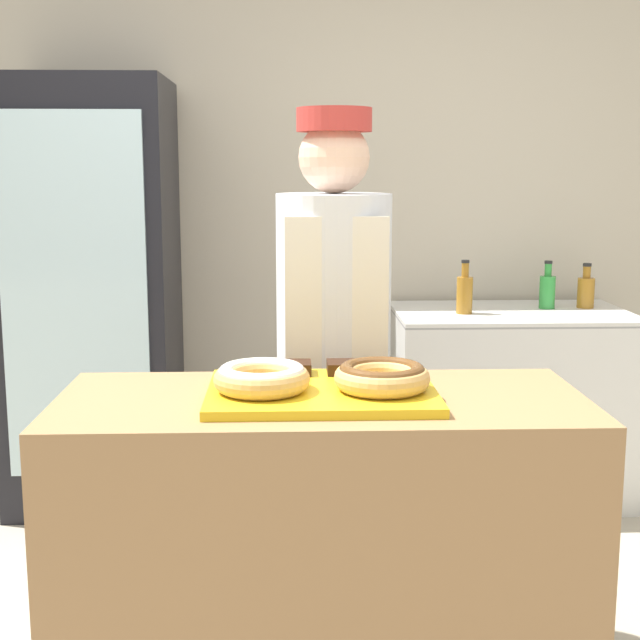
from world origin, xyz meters
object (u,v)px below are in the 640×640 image
brownie_back_left (295,368)px  bottle_green (547,290)px  baker_person (334,362)px  bottle_amber_b (465,293)px  donut_light_glaze (262,377)px  donut_chocolate_glaze (382,376)px  beverage_fridge (92,296)px  serving_tray (322,392)px  bottle_amber (586,291)px  brownie_back_right (343,367)px  chest_freezer (508,402)px

brownie_back_left → bottle_green: bottle_green is taller
baker_person → bottle_amber_b: size_ratio=7.03×
donut_light_glaze → donut_chocolate_glaze: 0.30m
beverage_fridge → serving_tray: bearing=-61.5°
bottle_amber → bottle_amber_b: bottle_amber_b is taller
beverage_fridge → donut_light_glaze: bearing=-65.8°
donut_light_glaze → beverage_fridge: (-0.79, 1.76, -0.05)m
brownie_back_left → bottle_green: bearing=54.6°
beverage_fridge → bottle_green: beverage_fridge is taller
serving_tray → bottle_amber: 2.23m
donut_light_glaze → brownie_back_left: size_ratio=2.74×
brownie_back_right → bottle_amber: (1.22, 1.66, -0.03)m
brownie_back_left → chest_freezer: 1.94m
donut_light_glaze → bottle_amber: 2.34m
serving_tray → brownie_back_left: size_ratio=6.52×
bottle_amber → donut_chocolate_glaze: bearing=-121.6°
serving_tray → brownie_back_right: 0.17m
serving_tray → bottle_amber_b: (0.70, 1.68, 0.01)m
donut_light_glaze → beverage_fridge: 1.93m
bottle_amber → bottle_amber_b: 0.60m
bottle_amber → brownie_back_right: bearing=-126.4°
baker_person → bottle_green: 1.62m
brownie_back_right → bottle_green: size_ratio=0.40×
brownie_back_right → beverage_fridge: size_ratio=0.05×
donut_chocolate_glaze → brownie_back_right: 0.21m
beverage_fridge → brownie_back_left: bearing=-60.9°
chest_freezer → bottle_amber: size_ratio=5.11×
brownie_back_right → bottle_green: (1.04, 1.65, -0.02)m
brownie_back_right → bottle_green: 1.95m
brownie_back_left → baker_person: size_ratio=0.05×
bottle_amber → bottle_amber_b: size_ratio=0.87×
donut_light_glaze → donut_chocolate_glaze: (0.30, 0.00, 0.00)m
brownie_back_left → bottle_amber_b: size_ratio=0.37×
donut_light_glaze → donut_chocolate_glaze: size_ratio=1.00×
donut_light_glaze → serving_tray: bearing=11.0°
brownie_back_right → chest_freezer: size_ratio=0.08×
bottle_green → bottle_amber_b: bearing=-162.5°
serving_tray → brownie_back_right: bearing=67.7°
beverage_fridge → bottle_amber: beverage_fridge is taller
serving_tray → brownie_back_right: brownie_back_right is taller
donut_chocolate_glaze → baker_person: baker_person is taller
brownie_back_right → bottle_amber_b: 1.65m
donut_light_glaze → brownie_back_left: donut_light_glaze is taller
bottle_amber → donut_light_glaze: bearing=-127.9°
brownie_back_right → bottle_amber: 2.06m
donut_light_glaze → beverage_fridge: size_ratio=0.13×
baker_person → donut_chocolate_glaze: bearing=-81.6°
donut_light_glaze → brownie_back_left: bearing=66.2°
chest_freezer → bottle_amber_b: bottle_amber_b is taller
serving_tray → brownie_back_left: (-0.07, 0.16, 0.03)m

